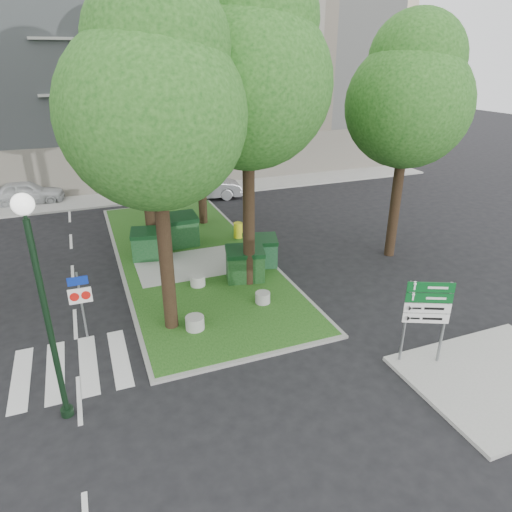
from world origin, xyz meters
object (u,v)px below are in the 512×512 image
dumpster_a (149,244)px  tree_median_far (197,56)px  bollard_mid (198,280)px  dumpster_c (245,264)px  dumpster_b (180,230)px  litter_bin (238,230)px  tree_median_near_right (250,67)px  tree_street_right (410,92)px  traffic_sign_pole (80,297)px  car_white (26,192)px  car_silver (203,187)px  tree_median_near_left (155,96)px  tree_median_mid (140,92)px  street_lamp (41,287)px  dumpster_d (260,251)px  bollard_left (195,323)px  directional_sign (427,309)px  bollard_right (263,298)px

dumpster_a → tree_median_far: bearing=58.4°
bollard_mid → dumpster_c: bearing=-5.2°
dumpster_b → litter_bin: 2.87m
tree_median_near_right → tree_street_right: tree_median_near_right is taller
litter_bin → traffic_sign_pole: size_ratio=0.33×
tree_street_right → car_white: size_ratio=2.37×
tree_median_near_right → car_silver: tree_median_near_right is taller
tree_median_near_left → car_silver: tree_median_near_left is taller
tree_median_mid → car_silver: 10.76m
tree_median_mid → dumpster_c: 8.03m
tree_street_right → traffic_sign_pole: 14.48m
litter_bin → street_lamp: (-7.98, -9.71, 3.14)m
street_lamp → car_silver: 19.26m
tree_median_mid → traffic_sign_pole: (-3.24, -6.06, -5.49)m
tree_median_near_left → dumpster_d: size_ratio=6.47×
dumpster_a → bollard_left: size_ratio=2.66×
dumpster_d → bollard_mid: 3.10m
tree_median_mid → tree_street_right: size_ratio=0.99×
street_lamp → directional_sign: bearing=-9.0°
dumpster_a → bollard_mid: (1.30, -3.33, -0.44)m
traffic_sign_pole → street_lamp: bearing=-99.2°
traffic_sign_pole → car_white: traffic_sign_pole is taller
tree_median_near_right → bollard_right: bearing=-96.4°
tree_median_mid → street_lamp: 10.82m
tree_median_near_right → tree_street_right: 7.09m
dumpster_b → directional_sign: directional_sign is taller
car_silver → car_white: bearing=82.5°
bollard_mid → street_lamp: (-4.83, -5.48, 3.31)m
bollard_right → car_silver: size_ratio=0.11×
tree_median_near_left → tree_median_near_right: bearing=29.7°
dumpster_b → dumpster_c: 4.77m
dumpster_c → directional_sign: 7.50m
tree_median_mid → dumpster_d: size_ratio=6.13×
tree_median_near_right → bollard_right: size_ratio=21.10×
tree_median_far → bollard_left: bearing=-107.2°
dumpster_a → dumpster_c: size_ratio=0.97×
tree_median_far → bollard_right: bearing=-92.4°
tree_median_near_left → bollard_mid: size_ratio=18.22×
tree_street_right → dumpster_c: (-7.14, -0.23, -6.20)m
tree_median_mid → dumpster_b: tree_median_mid is taller
tree_street_right → car_silver: (-5.59, 11.61, -6.20)m
bollard_mid → traffic_sign_pole: traffic_sign_pole is taller
tree_median_far → dumpster_d: bearing=-83.5°
tree_street_right → dumpster_d: tree_street_right is taller
dumpster_b → dumpster_d: size_ratio=1.03×
dumpster_d → dumpster_b: bearing=142.4°
dumpster_a → bollard_mid: size_ratio=2.82×
tree_median_near_right → street_lamp: 9.57m
dumpster_c → car_white: (-8.75, 14.67, -0.06)m
dumpster_c → bollard_left: 3.96m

